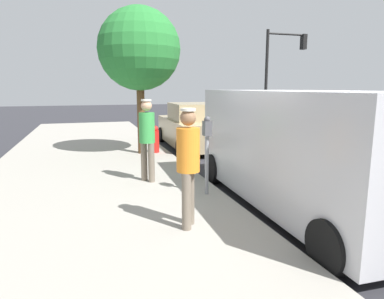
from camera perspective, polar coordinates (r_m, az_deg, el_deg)
name	(u,v)px	position (r m, az deg, el deg)	size (l,w,h in m)	color
ground_plane	(295,211)	(6.54, 16.85, -9.80)	(80.00, 80.00, 0.00)	#2D2D33
sidewalk_slab	(95,231)	(5.47, -16.04, -12.96)	(5.00, 32.00, 0.15)	#9E998E
parking_meter_near	(207,142)	(6.48, 2.53, 1.28)	(0.14, 0.18, 1.52)	gray
pedestrian_in_orange	(188,160)	(4.92, -0.65, -1.76)	(0.34, 0.34, 1.77)	#726656
pedestrian_in_green	(147,135)	(7.46, -7.55, 2.50)	(0.34, 0.34, 1.81)	#726656
parked_van	(302,147)	(6.41, 18.02, 0.43)	(2.25, 5.25, 2.15)	#BCBCC1
parked_sedan_behind	(193,128)	(12.50, 0.23, 3.69)	(2.08, 4.46, 1.65)	tan
traffic_light_corner	(281,63)	(19.47, 14.65, 13.91)	(2.48, 0.42, 5.20)	black
street_tree	(139,50)	(10.78, -8.84, 16.25)	(2.49, 2.49, 4.44)	brown
fire_hydrant	(155,139)	(10.91, -6.18, 1.68)	(0.24, 0.24, 0.86)	red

